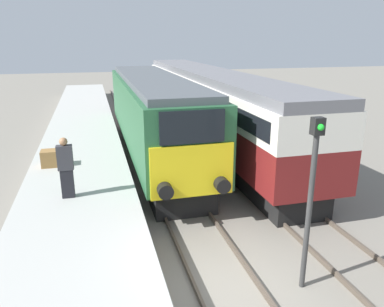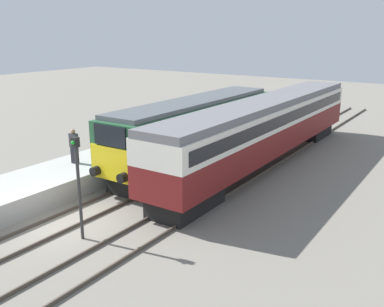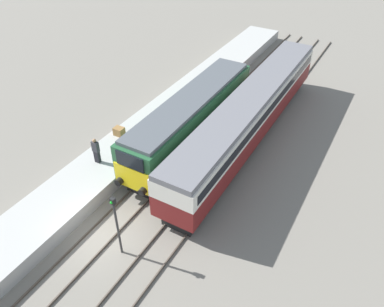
% 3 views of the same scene
% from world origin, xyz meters
% --- Properties ---
extents(ground_plane, '(120.00, 120.00, 0.00)m').
position_xyz_m(ground_plane, '(0.00, 0.00, 0.00)').
color(ground_plane, slate).
extents(platform_left, '(3.50, 50.00, 0.98)m').
position_xyz_m(platform_left, '(-3.30, 8.00, 0.49)').
color(platform_left, '#A8A8A3').
rests_on(platform_left, ground_plane).
extents(rails_near_track, '(1.51, 60.00, 0.14)m').
position_xyz_m(rails_near_track, '(0.00, 5.00, 0.07)').
color(rails_near_track, '#4C4238').
rests_on(rails_near_track, ground_plane).
extents(rails_far_track, '(1.50, 60.00, 0.14)m').
position_xyz_m(rails_far_track, '(3.40, 5.00, 0.07)').
color(rails_far_track, '#4C4238').
rests_on(rails_far_track, ground_plane).
extents(locomotive, '(2.70, 14.25, 3.87)m').
position_xyz_m(locomotive, '(0.00, 10.05, 2.16)').
color(locomotive, black).
rests_on(locomotive, ground_plane).
extents(passenger_carriage, '(2.75, 20.99, 3.88)m').
position_xyz_m(passenger_carriage, '(3.40, 12.48, 2.37)').
color(passenger_carriage, black).
rests_on(passenger_carriage, ground_plane).
extents(person_on_platform, '(0.44, 0.26, 1.81)m').
position_xyz_m(person_on_platform, '(-3.53, 4.08, 1.89)').
color(person_on_platform, black).
rests_on(person_on_platform, platform_left).
extents(signal_post, '(0.24, 0.28, 3.96)m').
position_xyz_m(signal_post, '(1.70, -0.27, 2.35)').
color(signal_post, '#333333').
rests_on(signal_post, ground_plane).
extents(luggage_crate, '(0.70, 0.56, 0.60)m').
position_xyz_m(luggage_crate, '(-4.26, 7.17, 1.28)').
color(luggage_crate, olive).
rests_on(luggage_crate, platform_left).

